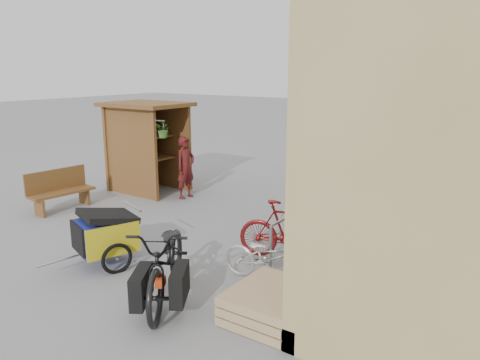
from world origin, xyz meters
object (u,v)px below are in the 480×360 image
Objects in this scene: kiosk at (144,134)px; bike_3 at (330,208)px; shopping_carts at (424,169)px; child_trailer at (106,233)px; bike_4 at (342,201)px; bike_0 at (270,257)px; bike_6 at (362,195)px; bike_1 at (289,231)px; bike_7 at (370,183)px; pallet_stack at (271,303)px; bench at (60,189)px; bike_2 at (316,217)px; person_kiosk at (186,168)px; bike_5 at (348,194)px; cargo_bike at (167,261)px.

bike_3 is (5.58, -0.42, -1.00)m from kiosk.
child_trailer is at bearing -111.78° from shopping_carts.
bike_4 is (-0.10, 0.86, -0.06)m from bike_3.
bike_6 is at bearing -7.50° from bike_0.
bike_1 is (-0.18, 0.94, 0.12)m from bike_0.
kiosk is 5.86m from bike_6.
bike_7 is (2.51, 5.98, 0.00)m from child_trailer.
shopping_carts is at bearing 90.00° from pallet_stack.
bike_2 is (5.81, 1.73, -0.08)m from bench.
bike_0 is 2.52m from bike_3.
person_kiosk is 0.86× the size of bike_7.
pallet_stack is at bearing -174.26° from bike_2.
bike_5 is at bearing -11.23° from bike_2.
shopping_carts is 1.29× the size of bike_0.
kiosk is at bearing 106.13° from cargo_bike.
kiosk is 2.08× the size of pallet_stack.
pallet_stack is 0.77× the size of bike_0.
shopping_carts reaches higher than pallet_stack.
shopping_carts is 3.46m from bike_5.
kiosk is 1.36× the size of bike_3.
bike_4 reaches higher than bike_6.
person_kiosk reaches higher than bench.
bike_1 is (0.74, 2.27, -0.06)m from cargo_bike.
person_kiosk is 5.25m from bike_0.
bike_3 is at bearing -92.74° from person_kiosk.
bike_7 is at bearing -19.16° from bike_1.
bike_1 is 1.14× the size of bike_2.
bike_4 is 1.01m from bike_6.
kiosk is 1.34× the size of bike_4.
cargo_bike is (5.16, -1.84, 0.10)m from bench.
bench is 1.00× the size of bike_2.
bench is 0.78× the size of shopping_carts.
pallet_stack is 4.82m from bike_5.
cargo_bike is 5.77m from bike_6.
bike_6 is (0.80, 5.71, -0.19)m from cargo_bike.
pallet_stack is 0.70× the size of child_trailer.
cargo_bike is at bearing 160.26° from bike_2.
person_kiosk reaches higher than bike_4.
bike_5 is at bearing 9.07° from kiosk.
cargo_bike reaches higher than bike_7.
person_kiosk reaches higher than bike_0.
cargo_bike is at bearing 157.31° from bike_5.
pallet_stack is 0.67× the size of bike_5.
bike_4 reaches higher than child_trailer.
bike_7 is (-0.04, 2.48, 0.01)m from bike_3.
bike_0 is at bearing 168.47° from bike_5.
bike_3 is at bearing -170.42° from bike_6.
kiosk is 1.56× the size of person_kiosk.
shopping_carts is 5.00m from bike_2.
kiosk is 6.47m from cargo_bike.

